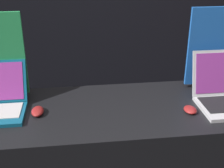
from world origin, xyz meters
TOP-DOWN VIEW (x-y plane):
  - mouse_front at (-0.42, 0.31)m, footprint 0.07×0.11m
  - mouse_back at (0.42, 0.22)m, footprint 0.07×0.09m
  - promo_stand_back at (0.65, 0.54)m, footprint 0.32×0.07m

SIDE VIEW (x-z plane):
  - mouse_back at x=0.42m, z-range 0.95..0.98m
  - mouse_front at x=-0.42m, z-range 0.95..0.99m
  - promo_stand_back at x=0.65m, z-range 0.94..1.46m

